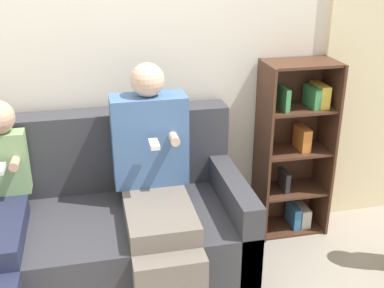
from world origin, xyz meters
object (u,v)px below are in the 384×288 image
(couch, at_px, (67,235))
(child_seated, at_px, (2,218))
(adult_seated, at_px, (156,184))
(bookshelf, at_px, (294,148))

(couch, height_order, child_seated, child_seated)
(couch, bearing_deg, adult_seated, -13.65)
(child_seated, xyz_separation_m, bookshelf, (1.84, 0.48, 0.02))
(adult_seated, height_order, bookshelf, adult_seated)
(adult_seated, bearing_deg, couch, 166.35)
(couch, distance_m, adult_seated, 0.64)
(bookshelf, bearing_deg, child_seated, -165.43)
(child_seated, bearing_deg, couch, 29.54)
(child_seated, bearing_deg, bookshelf, 14.57)
(adult_seated, bearing_deg, child_seated, -177.05)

